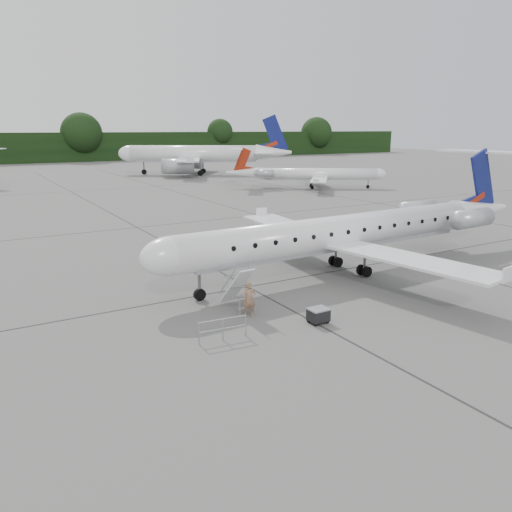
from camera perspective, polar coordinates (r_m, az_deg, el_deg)
ground at (r=27.22m, az=13.48°, el=-5.55°), size 320.00×320.00×0.00m
treeline at (r=149.39m, az=-24.08°, el=11.22°), size 260.00×4.00×8.00m
main_regional_jet at (r=31.89m, az=9.52°, el=4.54°), size 29.93×21.99×7.51m
airstair at (r=25.68m, az=-2.26°, el=-3.59°), size 0.92×2.25×2.35m
passenger at (r=24.74m, az=-0.78°, el=-4.99°), size 0.73×0.58×1.77m
safety_railing at (r=22.22m, az=-3.80°, el=-8.41°), size 2.20×0.30×1.00m
baggage_cart at (r=24.29m, az=7.14°, el=-6.71°), size 0.93×0.75×0.80m
bg_narrowbody at (r=102.82m, az=-7.20°, el=12.44°), size 39.65×36.76×11.58m
bg_regional_right at (r=79.08m, az=7.06°, el=9.92°), size 28.97×27.02×6.17m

